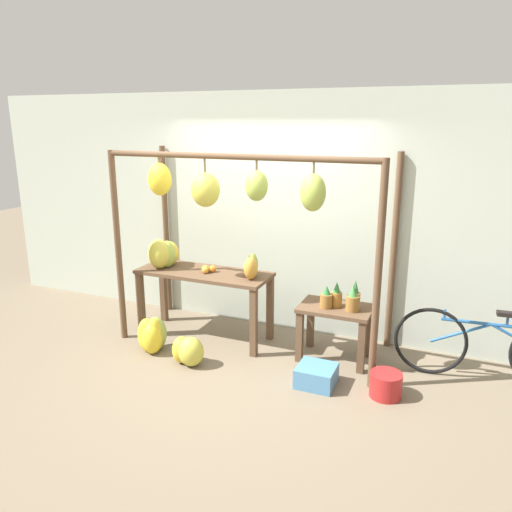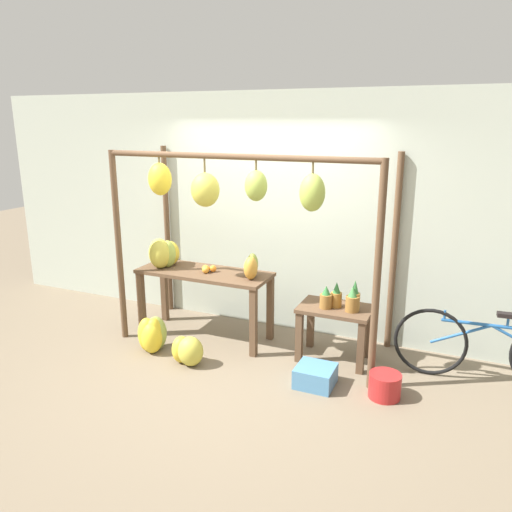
% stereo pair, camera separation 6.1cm
% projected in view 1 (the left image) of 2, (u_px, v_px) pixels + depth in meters
% --- Properties ---
extents(ground_plane, '(20.00, 20.00, 0.00)m').
position_uv_depth(ground_plane, '(221.00, 373.00, 5.05)').
color(ground_plane, '#756651').
extents(shop_wall_back, '(8.00, 0.08, 2.80)m').
position_uv_depth(shop_wall_back, '(272.00, 213.00, 5.91)').
color(shop_wall_back, '#B7C1B2').
rests_on(shop_wall_back, ground_plane).
extents(stall_awning, '(2.95, 1.15, 2.16)m').
position_uv_depth(stall_awning, '(235.00, 207.00, 5.07)').
color(stall_awning, brown).
rests_on(stall_awning, ground_plane).
extents(display_table_main, '(1.54, 0.58, 0.80)m').
position_uv_depth(display_table_main, '(204.00, 283.00, 5.72)').
color(display_table_main, brown).
rests_on(display_table_main, ground_plane).
extents(display_table_side, '(0.75, 0.50, 0.59)m').
position_uv_depth(display_table_side, '(335.00, 319.00, 5.24)').
color(display_table_side, brown).
rests_on(display_table_side, ground_plane).
extents(banana_pile_on_table, '(0.36, 0.49, 0.35)m').
position_uv_depth(banana_pile_on_table, '(164.00, 254.00, 5.81)').
color(banana_pile_on_table, '#9EB247').
rests_on(banana_pile_on_table, display_table_main).
extents(orange_pile, '(0.15, 0.16, 0.08)m').
position_uv_depth(orange_pile, '(207.00, 269.00, 5.63)').
color(orange_pile, orange).
rests_on(orange_pile, display_table_main).
extents(pineapple_cluster, '(0.40, 0.20, 0.32)m').
position_uv_depth(pineapple_cluster, '(343.00, 298.00, 5.11)').
color(pineapple_cluster, olive).
rests_on(pineapple_cluster, display_table_side).
extents(banana_pile_ground_left, '(0.36, 0.42, 0.39)m').
position_uv_depth(banana_pile_ground_left, '(153.00, 336.00, 5.46)').
color(banana_pile_ground_left, yellow).
rests_on(banana_pile_ground_left, ground_plane).
extents(banana_pile_ground_right, '(0.39, 0.28, 0.31)m').
position_uv_depth(banana_pile_ground_right, '(188.00, 351.00, 5.18)').
color(banana_pile_ground_right, gold).
rests_on(banana_pile_ground_right, ground_plane).
extents(fruit_crate_white, '(0.36, 0.34, 0.19)m').
position_uv_depth(fruit_crate_white, '(316.00, 375.00, 4.80)').
color(fruit_crate_white, '#4C84B2').
rests_on(fruit_crate_white, ground_plane).
extents(blue_bucket, '(0.29, 0.29, 0.23)m').
position_uv_depth(blue_bucket, '(386.00, 385.00, 4.59)').
color(blue_bucket, '#AD2323').
rests_on(blue_bucket, ground_plane).
extents(parked_bicycle, '(1.75, 0.18, 0.74)m').
position_uv_depth(parked_bicycle, '(489.00, 347.00, 4.78)').
color(parked_bicycle, black).
rests_on(parked_bicycle, ground_plane).
extents(papaya_pile, '(0.21, 0.31, 0.26)m').
position_uv_depth(papaya_pile, '(251.00, 267.00, 5.42)').
color(papaya_pile, '#93A33D').
rests_on(papaya_pile, display_table_main).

